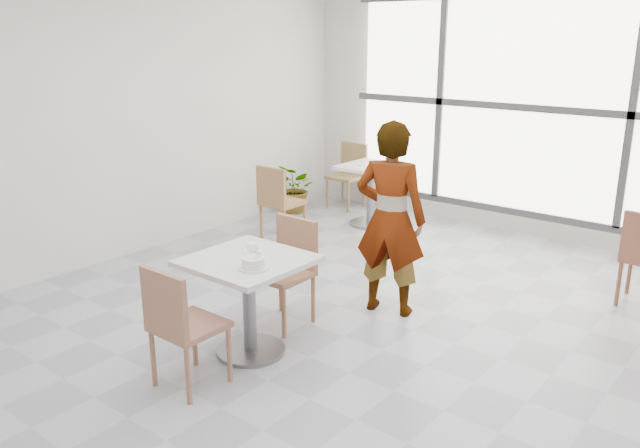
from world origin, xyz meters
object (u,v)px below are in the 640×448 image
Objects in this scene: chair_near at (179,321)px; bg_chair_left_far at (349,171)px; main_table at (249,288)px; plant_left at (296,188)px; coffee_cup at (252,248)px; person at (390,219)px; oatmeal_bowl at (254,263)px; bg_table_left at (371,186)px; bg_chair_left_near at (278,198)px; chair_far at (288,264)px.

chair_near and bg_chair_left_far have the same top height.
plant_left is at bearing 125.99° from main_table.
chair_near is 5.47× the size of coffee_cup.
person is 3.33m from plant_left.
coffee_cup is at bearing 135.96° from oatmeal_bowl.
bg_table_left is 1.12m from plant_left.
main_table is 3.56m from bg_table_left.
coffee_cup is 0.21× the size of bg_table_left.
main_table is 2.73m from bg_chair_left_near.
person is 1.89× the size of bg_chair_left_near.
main_table and bg_table_left have the same top height.
chair_far is 1.00× the size of bg_chair_left_far.
person is 2.62m from bg_table_left.
chair_near is at bearing -89.46° from main_table.
oatmeal_bowl is at bearing -62.03° from bg_chair_left_far.
main_table is at bearing -63.41° from bg_chair_left_far.
oatmeal_bowl is at bearing 129.40° from bg_chair_left_near.
bg_chair_left_near is 1.00× the size of bg_chair_left_far.
coffee_cup reaches higher than plant_left.
person is (0.20, 1.41, 0.03)m from oatmeal_bowl.
chair_near reaches higher than oatmeal_bowl.
main_table is 5.03× the size of coffee_cup.
chair_far is 0.56m from coffee_cup.
chair_far is (-0.16, 1.26, 0.00)m from chair_near.
person is at bearing 157.43° from bg_chair_left_near.
main_table is 1.07× the size of bg_table_left.
bg_chair_left_near is (-0.47, -1.19, 0.01)m from bg_table_left.
person is at bearing 81.92° from oatmeal_bowl.
bg_chair_left_near reaches higher than plant_left.
chair_near is 4.48m from plant_left.
chair_far and bg_chair_left_near have the same top height.
chair_far is at bearing 134.82° from bg_chair_left_near.
bg_chair_left_far is at bearing 61.01° from plant_left.
main_table is 0.35m from oatmeal_bowl.
oatmeal_bowl is (0.18, -0.12, 0.27)m from main_table.
plant_left is at bearing -58.84° from chair_near.
oatmeal_bowl is 4.17m from plant_left.
person is 2.20× the size of bg_table_left.
coffee_cup is at bearing 53.00° from person.
main_table is 0.62m from chair_far.
plant_left is (-0.38, -0.68, -0.17)m from bg_chair_left_far.
plant_left is (-2.16, 2.58, -0.17)m from chair_far.
main_table is at bearing 128.07° from bg_chair_left_near.
chair_near is at bearing 121.10° from bg_chair_left_near.
main_table is at bearing 146.03° from oatmeal_bowl.
coffee_cup is 0.18× the size of bg_chair_left_near.
bg_chair_left_far is (-0.25, 1.72, 0.00)m from bg_chair_left_near.
bg_chair_left_far reaches higher than bg_table_left.
oatmeal_bowl is (0.18, 0.53, 0.29)m from chair_near.
bg_chair_left_far is (-2.12, 3.99, -0.29)m from oatmeal_bowl.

